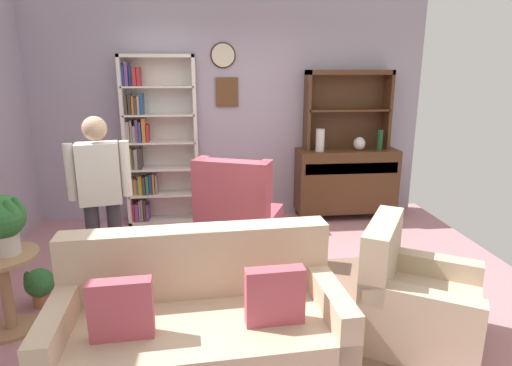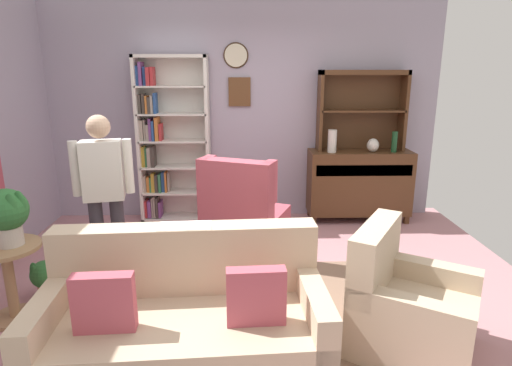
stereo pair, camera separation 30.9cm
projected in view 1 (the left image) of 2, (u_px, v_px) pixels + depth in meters
The scene contains 18 objects.
ground_plane at pixel (247, 292), 3.84m from camera, with size 5.40×4.60×0.02m, color #B27A7F.
wall_back at pixel (232, 111), 5.51m from camera, with size 5.00×0.09×2.80m.
area_rug at pixel (274, 307), 3.56m from camera, with size 2.33×1.74×0.01m, color #846651.
bookshelf at pixel (155, 143), 5.33m from camera, with size 0.90×0.30×2.10m.
sideboard at pixel (346, 180), 5.64m from camera, with size 1.30×0.45×0.92m.
sideboard_hutch at pixel (348, 99), 5.47m from camera, with size 1.10×0.26×1.00m.
vase_tall at pixel (320, 140), 5.38m from camera, with size 0.11×0.11×0.28m, color beige.
vase_round at pixel (359, 144), 5.46m from camera, with size 0.15×0.15×0.17m, color beige.
bottle_wine at pixel (380, 140), 5.46m from camera, with size 0.07×0.07×0.26m, color #194223.
couch_floral at pixel (201, 328), 2.75m from camera, with size 1.85×0.95×0.90m.
armchair_floral at pixel (414, 303), 3.09m from camera, with size 1.06×1.05×0.88m.
wingback_chair at pixel (238, 217), 4.59m from camera, with size 1.02×1.04×1.05m.
plant_stand at pixel (5, 285), 3.16m from camera, with size 0.52×0.52×0.62m.
potted_plant_large at pixel (3, 220), 3.05m from camera, with size 0.32×0.32×0.44m.
potted_plant_small at pixel (39, 285), 3.55m from camera, with size 0.24×0.24×0.33m.
person_reading at pixel (101, 193), 3.64m from camera, with size 0.53×0.26×1.56m.
coffee_table at pixel (216, 271), 3.45m from camera, with size 0.80×0.50×0.42m.
book_stack at pixel (208, 257), 3.41m from camera, with size 0.22×0.17×0.10m.
Camera 1 is at (-0.30, -3.44, 1.93)m, focal length 29.94 mm.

